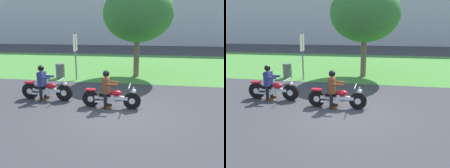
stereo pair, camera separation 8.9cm
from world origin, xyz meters
The scene contains 9 objects.
ground centered at (0.00, 0.00, 0.00)m, with size 120.00×120.00×0.00m, color #38383D.
grass_verge centered at (0.00, 9.93, 0.00)m, with size 60.00×12.00×0.01m, color #478438.
motorcycle_lead centered at (-0.32, 0.45, 0.39)m, with size 2.15×0.66×0.87m.
rider_lead centered at (-0.48, 0.45, 0.81)m, with size 0.55×0.48×1.39m.
motorcycle_follow centered at (-3.03, 0.93, 0.40)m, with size 2.15×0.66×0.89m.
rider_follow centered at (-3.19, 0.93, 0.83)m, with size 0.55×0.48×1.42m.
tree_roadside centered at (0.33, 5.81, 3.59)m, with size 3.94×3.94×5.17m.
trash_can centered at (-3.97, 4.61, 0.42)m, with size 0.50×0.50×0.84m, color #595E5B.
sign_banner centered at (-2.95, 4.42, 1.72)m, with size 0.08×0.60×2.60m.
Camera 2 is at (0.93, -6.71, 2.87)m, focal length 33.86 mm.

